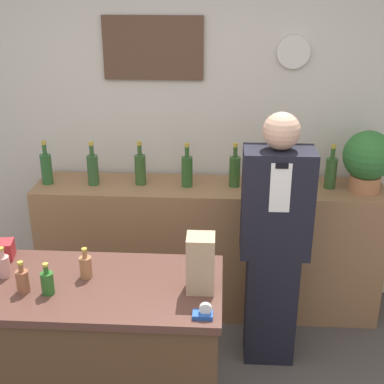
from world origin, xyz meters
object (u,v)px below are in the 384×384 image
at_px(potted_plant, 368,159).
at_px(paper_bag, 201,263).
at_px(tape_dispenser, 204,313).
at_px(shopkeeper, 274,244).

xyz_separation_m(potted_plant, paper_bag, (-1.04, -1.18, -0.14)).
bearing_deg(potted_plant, paper_bag, -131.36).
bearing_deg(tape_dispenser, paper_bag, 96.19).
distance_m(potted_plant, tape_dispenser, 1.76).
height_order(potted_plant, tape_dispenser, potted_plant).
bearing_deg(paper_bag, potted_plant, 48.64).
height_order(potted_plant, paper_bag, potted_plant).
xyz_separation_m(paper_bag, tape_dispenser, (0.02, -0.22, -0.12)).
bearing_deg(paper_bag, tape_dispenser, -83.81).
relative_size(shopkeeper, paper_bag, 5.69).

